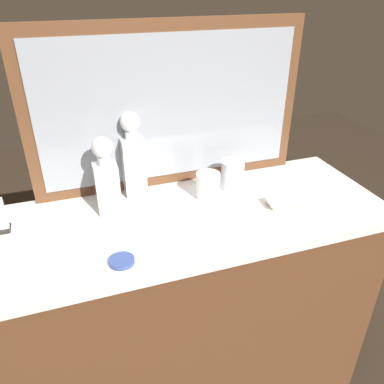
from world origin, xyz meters
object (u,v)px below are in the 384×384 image
(crystal_decanter_right, at_px, (107,182))
(silver_brush_left, at_px, (288,201))
(crystal_tumbler_center, at_px, (232,176))
(crystal_tumbler_far_right, at_px, (208,187))
(crystal_decanter_rear, at_px, (133,162))
(porcelain_dish, at_px, (122,261))

(crystal_decanter_right, xyz_separation_m, silver_brush_left, (0.58, -0.16, -0.09))
(crystal_decanter_right, distance_m, crystal_tumbler_center, 0.45)
(crystal_tumbler_center, bearing_deg, crystal_decanter_right, -179.22)
(crystal_tumbler_far_right, distance_m, crystal_tumbler_center, 0.11)
(crystal_decanter_rear, relative_size, crystal_tumbler_far_right, 3.20)
(crystal_decanter_rear, distance_m, silver_brush_left, 0.55)
(crystal_decanter_rear, xyz_separation_m, crystal_tumbler_far_right, (0.23, -0.12, -0.08))
(crystal_tumbler_far_right, xyz_separation_m, silver_brush_left, (0.24, -0.13, -0.03))
(crystal_decanter_right, relative_size, silver_brush_left, 1.63)
(crystal_decanter_right, relative_size, crystal_tumbler_center, 2.40)
(crystal_tumbler_center, xyz_separation_m, porcelain_dish, (-0.46, -0.29, -0.04))
(porcelain_dish, bearing_deg, silver_brush_left, 11.80)
(crystal_decanter_rear, relative_size, porcelain_dish, 4.22)
(crystal_tumbler_center, height_order, porcelain_dish, crystal_tumbler_center)
(porcelain_dish, bearing_deg, crystal_tumbler_center, 32.51)
(crystal_decanter_right, bearing_deg, crystal_tumbler_far_right, -4.83)
(crystal_decanter_rear, height_order, porcelain_dish, crystal_decanter_rear)
(crystal_decanter_rear, height_order, crystal_tumbler_far_right, crystal_decanter_rear)
(crystal_tumbler_center, xyz_separation_m, silver_brush_left, (0.14, -0.17, -0.04))
(crystal_tumbler_center, bearing_deg, silver_brush_left, -51.03)
(porcelain_dish, bearing_deg, crystal_decanter_rear, 72.88)
(porcelain_dish, bearing_deg, crystal_decanter_right, 88.07)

